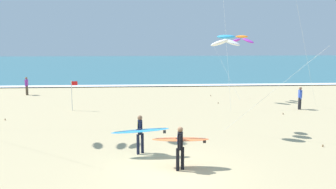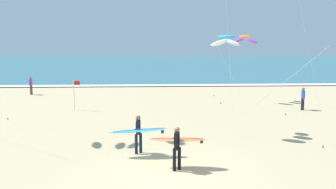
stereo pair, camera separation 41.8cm
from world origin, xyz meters
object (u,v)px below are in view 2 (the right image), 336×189
(kite_arc_cobalt_mid, at_px, (226,41))
(bystander_purple_top, at_px, (31,85))
(kite_arc_amber_low, at_px, (245,40))
(surfer_lead, at_px, (177,142))
(surfer_trailing, at_px, (138,131))
(lifeguard_flag, at_px, (75,92))
(bystander_blue_top, at_px, (303,98))

(kite_arc_cobalt_mid, xyz_separation_m, bystander_purple_top, (-14.48, 13.93, -4.04))
(kite_arc_amber_low, distance_m, bystander_purple_top, 18.79)
(surfer_lead, relative_size, bystander_purple_top, 1.43)
(surfer_trailing, relative_size, lifeguard_flag, 1.18)
(surfer_trailing, height_order, kite_arc_amber_low, kite_arc_amber_low)
(bystander_blue_top, xyz_separation_m, lifeguard_flag, (-15.84, 0.63, 0.45))
(bystander_blue_top, height_order, lifeguard_flag, lifeguard_flag)
(kite_arc_cobalt_mid, bearing_deg, surfer_trailing, -141.29)
(surfer_lead, xyz_separation_m, bystander_blue_top, (9.54, 11.35, -0.24))
(bystander_blue_top, bearing_deg, kite_arc_cobalt_mid, -138.02)
(bystander_purple_top, bearing_deg, kite_arc_amber_low, -12.54)
(surfer_trailing, xyz_separation_m, lifeguard_flag, (-4.74, 10.18, 0.22))
(kite_arc_amber_low, bearing_deg, surfer_trailing, -120.22)
(kite_arc_cobalt_mid, height_order, lifeguard_flag, kite_arc_cobalt_mid)
(surfer_trailing, xyz_separation_m, kite_arc_cobalt_mid, (4.42, 3.54, 3.81))
(kite_arc_cobalt_mid, distance_m, lifeguard_flag, 11.87)
(kite_arc_amber_low, bearing_deg, lifeguard_flag, -165.29)
(lifeguard_flag, bearing_deg, bystander_blue_top, -2.28)
(kite_arc_cobalt_mid, xyz_separation_m, bystander_blue_top, (6.67, 6.01, -4.04))
(surfer_trailing, distance_m, lifeguard_flag, 11.23)
(bystander_purple_top, xyz_separation_m, bystander_blue_top, (21.16, -7.92, 0.00))
(surfer_lead, xyz_separation_m, bystander_purple_top, (-11.61, 19.27, -0.24))
(surfer_lead, relative_size, bystander_blue_top, 1.43)
(kite_arc_amber_low, bearing_deg, kite_arc_cobalt_mid, -109.04)
(surfer_lead, height_order, bystander_blue_top, surfer_lead)
(surfer_trailing, distance_m, kite_arc_cobalt_mid, 6.83)
(lifeguard_flag, bearing_deg, surfer_lead, -62.27)
(kite_arc_amber_low, bearing_deg, bystander_blue_top, -50.53)
(surfer_lead, xyz_separation_m, kite_arc_cobalt_mid, (2.87, 5.34, 3.81))
(kite_arc_amber_low, relative_size, bystander_blue_top, 3.25)
(bystander_purple_top, relative_size, lifeguard_flag, 0.76)
(lifeguard_flag, bearing_deg, kite_arc_amber_low, 14.71)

